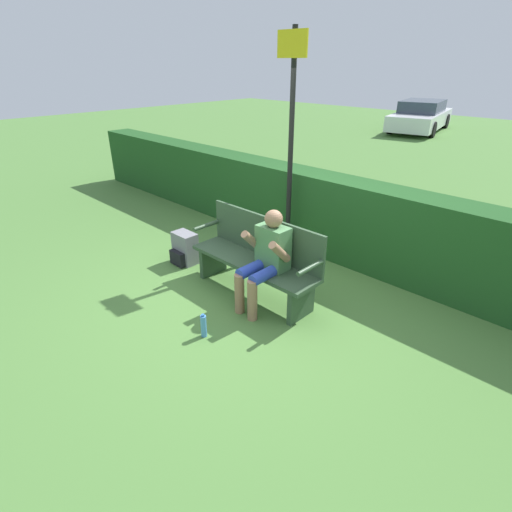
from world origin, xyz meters
TOP-DOWN VIEW (x-y plane):
  - ground_plane at (0.00, 0.00)m, footprint 40.00×40.00m
  - hedge_back at (0.00, 1.64)m, footprint 12.00×0.51m
  - park_bench at (0.00, 0.07)m, footprint 1.72×0.46m
  - person_seated at (0.27, -0.07)m, footprint 0.50×0.60m
  - backpack at (-1.28, -0.07)m, footprint 0.35×0.30m
  - water_bottle at (0.23, -0.96)m, footprint 0.06×0.06m
  - signpost at (-0.49, 1.22)m, footprint 0.46×0.09m
  - parked_car at (-4.03, 13.71)m, footprint 2.46×4.63m

SIDE VIEW (x-z plane):
  - ground_plane at x=0.00m, z-range 0.00..0.00m
  - water_bottle at x=0.23m, z-range -0.01..0.26m
  - backpack at x=-1.28m, z-range -0.01..0.43m
  - park_bench at x=0.00m, z-range 0.00..0.95m
  - parked_car at x=-4.03m, z-range -0.02..1.14m
  - hedge_back at x=0.00m, z-range 0.00..1.14m
  - person_seated at x=0.27m, z-range 0.06..1.20m
  - signpost at x=-0.49m, z-range 0.24..3.21m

